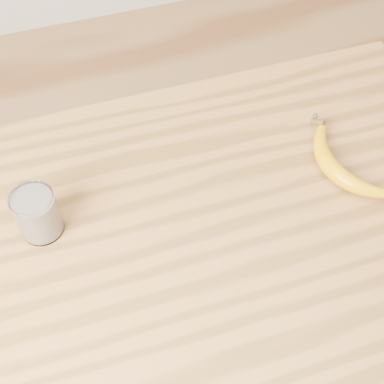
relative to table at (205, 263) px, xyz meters
name	(u,v)px	position (x,y,z in m)	size (l,w,h in m)	color
room	(215,33)	(0.00, 0.00, 0.58)	(4.04, 4.04, 2.70)	#9C6F42
table	(205,263)	(0.00, 0.00, 0.00)	(1.20, 0.80, 0.90)	#925F2E
smoothie_glass	(37,214)	(-0.29, 0.10, 0.18)	(0.08, 0.08, 0.10)	white
banana	(332,170)	(0.28, 0.05, 0.15)	(0.11, 0.30, 0.04)	#CF9100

